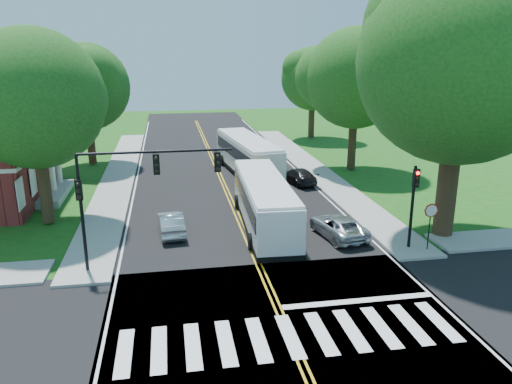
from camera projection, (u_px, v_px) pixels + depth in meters
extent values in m
plane|color=#174F13|center=(287.00, 329.00, 19.03)|extent=(140.00, 140.00, 0.00)
cube|color=black|center=(229.00, 196.00, 36.05)|extent=(14.00, 96.00, 0.01)
cube|color=black|center=(287.00, 329.00, 19.03)|extent=(60.00, 12.00, 0.01)
cube|color=gold|center=(223.00, 182.00, 39.82)|extent=(0.36, 70.00, 0.01)
cube|color=silver|center=(135.00, 186.00, 38.68)|extent=(0.12, 70.00, 0.01)
cube|color=silver|center=(305.00, 178.00, 40.97)|extent=(0.12, 70.00, 0.01)
cube|color=silver|center=(290.00, 336.00, 18.55)|extent=(12.60, 3.00, 0.01)
cube|color=silver|center=(358.00, 301.00, 21.13)|extent=(6.60, 0.40, 0.01)
cube|color=gray|center=(119.00, 176.00, 41.25)|extent=(2.60, 40.00, 0.15)
cube|color=gray|center=(312.00, 168.00, 44.04)|extent=(2.60, 40.00, 0.15)
cylinder|color=#301E13|center=(448.00, 183.00, 27.56)|extent=(1.10, 1.10, 6.00)
sphere|color=#30671E|center=(461.00, 61.00, 25.74)|extent=(10.80, 10.80, 10.80)
cylinder|color=#301E13|center=(44.00, 184.00, 29.62)|extent=(0.70, 0.70, 4.80)
sphere|color=#30671E|center=(34.00, 99.00, 28.22)|extent=(8.00, 8.00, 8.00)
cylinder|color=#301E13|center=(91.00, 140.00, 44.89)|extent=(0.70, 0.70, 4.40)
sphere|color=#30671E|center=(86.00, 87.00, 43.58)|extent=(7.60, 7.60, 7.60)
cylinder|color=#301E13|center=(352.00, 140.00, 42.91)|extent=(0.70, 0.70, 5.00)
sphere|color=#30671E|center=(356.00, 78.00, 41.45)|extent=(8.40, 8.40, 8.40)
cylinder|color=#301E13|center=(311.00, 118.00, 58.29)|extent=(0.70, 0.70, 4.40)
sphere|color=#30671E|center=(313.00, 79.00, 57.02)|extent=(7.20, 7.20, 7.20)
cube|color=silver|center=(47.00, 136.00, 34.63)|extent=(1.40, 6.00, 0.45)
cube|color=gray|center=(54.00, 193.00, 35.79)|extent=(1.80, 6.00, 0.50)
cylinder|color=silver|center=(44.00, 176.00, 33.19)|extent=(0.50, 0.50, 4.20)
cylinder|color=silver|center=(51.00, 168.00, 35.27)|extent=(0.50, 0.50, 4.20)
cylinder|color=silver|center=(57.00, 162.00, 37.35)|extent=(0.50, 0.50, 4.20)
cylinder|color=black|center=(83.00, 224.00, 23.11)|extent=(0.16, 0.16, 4.60)
cube|color=black|center=(79.00, 190.00, 22.50)|extent=(0.30, 0.22, 0.95)
sphere|color=black|center=(78.00, 184.00, 22.28)|extent=(0.18, 0.18, 0.18)
cylinder|color=black|center=(156.00, 152.00, 22.78)|extent=(7.00, 0.12, 0.12)
cube|color=black|center=(156.00, 164.00, 22.79)|extent=(0.30, 0.22, 0.95)
cube|color=black|center=(217.00, 162.00, 23.26)|extent=(0.30, 0.22, 0.95)
cylinder|color=black|center=(412.00, 207.00, 25.90)|extent=(0.16, 0.16, 4.40)
cube|color=black|center=(416.00, 178.00, 25.31)|extent=(0.30, 0.22, 0.95)
sphere|color=#FF0A05|center=(418.00, 173.00, 25.09)|extent=(0.18, 0.18, 0.18)
cylinder|color=black|center=(429.00, 229.00, 25.87)|extent=(0.06, 0.06, 2.20)
cylinder|color=#A50A07|center=(431.00, 210.00, 25.54)|extent=(0.76, 0.04, 0.76)
cube|color=silver|center=(264.00, 203.00, 29.50)|extent=(2.83, 11.23, 2.60)
cube|color=black|center=(264.00, 195.00, 29.37)|extent=(2.87, 10.46, 0.90)
cube|color=black|center=(252.00, 175.00, 34.76)|extent=(2.32, 0.19, 1.51)
cube|color=orange|center=(252.00, 163.00, 34.52)|extent=(1.61, 0.16, 0.30)
cube|color=black|center=(264.00, 221.00, 29.82)|extent=(2.88, 11.33, 0.28)
cube|color=silver|center=(264.00, 181.00, 29.12)|extent=(2.77, 10.90, 0.21)
cylinder|color=black|center=(274.00, 200.00, 33.45)|extent=(0.34, 0.92, 0.91)
cylinder|color=black|center=(237.00, 202.00, 33.13)|extent=(0.34, 0.92, 0.91)
cylinder|color=black|center=(296.00, 239.00, 26.71)|extent=(0.34, 0.92, 0.91)
cylinder|color=black|center=(251.00, 241.00, 26.39)|extent=(0.34, 0.92, 0.91)
cube|color=silver|center=(248.00, 156.00, 41.77)|extent=(3.95, 11.98, 2.74)
cube|color=black|center=(248.00, 150.00, 41.63)|extent=(3.92, 11.17, 0.95)
cube|color=black|center=(230.00, 140.00, 47.11)|extent=(2.43, 0.40, 1.59)
cube|color=orange|center=(230.00, 131.00, 46.86)|extent=(1.69, 0.31, 0.32)
cube|color=black|center=(248.00, 170.00, 42.11)|extent=(4.01, 12.08, 0.30)
cube|color=silver|center=(248.00, 139.00, 41.37)|extent=(3.86, 11.62, 0.22)
cylinder|color=black|center=(250.00, 158.00, 46.00)|extent=(0.43, 0.99, 0.96)
cylinder|color=black|center=(222.00, 160.00, 45.27)|extent=(0.43, 0.99, 0.96)
cylinder|color=black|center=(276.00, 178.00, 39.14)|extent=(0.43, 0.99, 0.96)
cylinder|color=black|center=(245.00, 180.00, 38.41)|extent=(0.43, 0.99, 0.96)
imported|color=#B3B7BB|center=(171.00, 223.00, 28.58)|extent=(1.65, 3.91, 1.26)
imported|color=silver|center=(338.00, 226.00, 28.15)|extent=(2.72, 4.67, 1.22)
imported|color=black|center=(298.00, 176.00, 39.24)|extent=(2.52, 4.40, 1.20)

